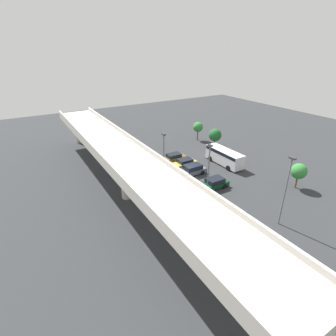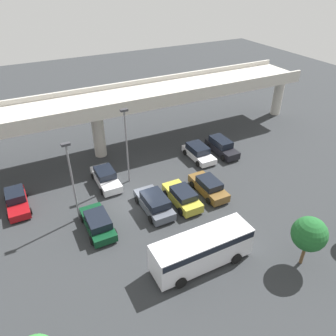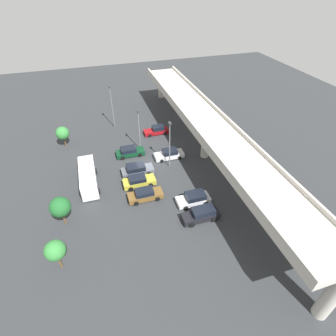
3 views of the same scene
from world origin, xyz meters
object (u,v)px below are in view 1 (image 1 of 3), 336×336
parked_car_0 (203,216)px  parked_car_1 (214,183)px  lamp_post_mid_lot (164,155)px  tree_front_centre (215,135)px  tree_front_far_right (198,127)px  shuttle_bus (224,156)px  lamp_post_near_aisle (286,187)px  lamp_post_by_overpass (209,166)px  parked_car_5 (173,158)px  parked_car_6 (136,160)px  parked_car_7 (130,154)px  tree_front_left (299,171)px  parked_car_2 (168,186)px  parked_car_3 (192,170)px  parked_car_4 (184,164)px

parked_car_0 → parked_car_1: parked_car_0 is taller
lamp_post_mid_lot → tree_front_centre: size_ratio=1.88×
lamp_post_mid_lot → tree_front_far_right: 21.22m
lamp_post_mid_lot → shuttle_bus: bearing=-86.6°
lamp_post_near_aisle → lamp_post_by_overpass: 9.96m
shuttle_bus → lamp_post_mid_lot: bearing=-86.6°
parked_car_5 → tree_front_centre: size_ratio=1.14×
parked_car_6 → parked_car_1: bearing=-65.6°
parked_car_7 → lamp_post_near_aisle: (-27.13, -7.04, 4.08)m
parked_car_5 → lamp_post_mid_lot: bearing=48.3°
parked_car_7 → tree_front_far_right: bearing=6.3°
parked_car_0 → shuttle_bus: shuttle_bus is taller
tree_front_left → parked_car_1: bearing=59.6°
parked_car_2 → lamp_post_mid_lot: (2.24, -0.65, 3.87)m
parked_car_2 → tree_front_centre: bearing=30.3°
parked_car_0 → parked_car_3: 12.49m
parked_car_2 → lamp_post_by_overpass: (-3.78, -4.04, 3.68)m
parked_car_2 → shuttle_bus: 13.52m
parked_car_3 → parked_car_1: bearing=91.8°
parked_car_1 → parked_car_2: bearing=-23.7°
parked_car_3 → tree_front_centre: bearing=-146.2°
parked_car_6 → tree_front_far_right: size_ratio=1.14×
parked_car_5 → lamp_post_by_overpass: lamp_post_by_overpass is taller
parked_car_6 → lamp_post_mid_lot: 9.53m
parked_car_1 → parked_car_4: size_ratio=1.01×
parked_car_5 → parked_car_6: (2.64, 6.09, -0.00)m
parked_car_5 → parked_car_6: parked_car_5 is taller
parked_car_3 → tree_front_centre: size_ratio=1.18×
parked_car_7 → tree_front_left: (-22.70, -16.33, 1.83)m
parked_car_3 → lamp_post_mid_lot: (-0.33, 5.32, 3.81)m
parked_car_1 → tree_front_centre: size_ratio=1.13×
parked_car_4 → parked_car_5: size_ratio=0.98×
parked_car_2 → parked_car_4: bearing=40.0°
parked_car_0 → lamp_post_mid_lot: bearing=85.9°
parked_car_6 → parked_car_7: size_ratio=0.96×
parked_car_2 → parked_car_3: bearing=23.3°
parked_car_6 → tree_front_centre: size_ratio=1.09×
parked_car_3 → tree_front_left: (-11.34, -10.52, 1.88)m
shuttle_bus → parked_car_7: bearing=-130.1°
tree_front_left → parked_car_7: bearing=35.7°
parked_car_7 → tree_front_left: bearing=-54.3°
parked_car_7 → lamp_post_by_overpass: bearing=-77.6°
parked_car_2 → parked_car_6: bearing=90.3°
parked_car_2 → tree_front_far_right: 23.23m
parked_car_1 → parked_car_5: (10.98, 0.09, 0.01)m
parked_car_1 → parked_car_5: bearing=-89.5°
lamp_post_near_aisle → parked_car_3: bearing=4.5°
parked_car_3 → parked_car_4: parked_car_3 is taller
parked_car_0 → parked_car_5: size_ratio=0.98×
lamp_post_near_aisle → lamp_post_mid_lot: bearing=23.0°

